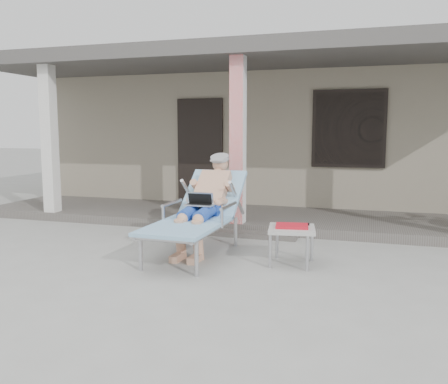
% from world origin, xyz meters
% --- Properties ---
extents(ground, '(60.00, 60.00, 0.00)m').
position_xyz_m(ground, '(0.00, 0.00, 0.00)').
color(ground, '#9E9E99').
rests_on(ground, ground).
extents(house, '(10.40, 5.40, 3.30)m').
position_xyz_m(house, '(0.00, 6.50, 1.67)').
color(house, gray).
rests_on(house, ground).
extents(porch_deck, '(10.00, 2.00, 0.15)m').
position_xyz_m(porch_deck, '(0.00, 3.00, 0.07)').
color(porch_deck, '#605B56').
rests_on(porch_deck, ground).
extents(porch_overhang, '(10.00, 2.30, 2.85)m').
position_xyz_m(porch_overhang, '(0.00, 2.95, 2.79)').
color(porch_overhang, silver).
rests_on(porch_overhang, porch_deck).
extents(porch_step, '(2.00, 0.30, 0.07)m').
position_xyz_m(porch_step, '(0.00, 1.85, 0.04)').
color(porch_step, '#605B56').
rests_on(porch_step, ground).
extents(lounger, '(0.85, 2.16, 1.39)m').
position_xyz_m(lounger, '(-0.13, 0.81, 0.86)').
color(lounger, '#B7B7BC').
rests_on(lounger, ground).
extents(side_table, '(0.63, 0.63, 0.49)m').
position_xyz_m(side_table, '(1.13, 0.55, 0.42)').
color(side_table, '#AFAEAA').
rests_on(side_table, ground).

